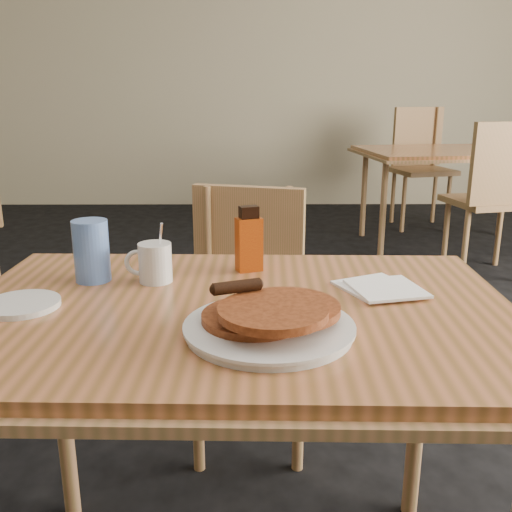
{
  "coord_description": "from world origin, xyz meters",
  "views": [
    {
      "loc": [
        -0.03,
        -1.01,
        1.17
      ],
      "look_at": [
        -0.02,
        0.03,
        0.87
      ],
      "focal_mm": 40.0,
      "sensor_mm": 36.0,
      "label": 1
    }
  ],
  "objects": [
    {
      "name": "side_saucer",
      "position": [
        -0.49,
        0.06,
        0.76
      ],
      "size": [
        0.19,
        0.19,
        0.01
      ],
      "primitive_type": "cylinder",
      "rotation": [
        0.0,
        0.0,
        -0.34
      ],
      "color": "silver",
      "rests_on": "main_table"
    },
    {
      "name": "pancake_plate",
      "position": [
        0.0,
        -0.07,
        0.77
      ],
      "size": [
        0.31,
        0.31,
        0.09
      ],
      "rotation": [
        0.0,
        0.0,
        -0.07
      ],
      "color": "silver",
      "rests_on": "main_table"
    },
    {
      "name": "main_table",
      "position": [
        -0.06,
        0.07,
        0.71
      ],
      "size": [
        1.19,
        0.82,
        0.75
      ],
      "rotation": [
        0.0,
        0.0,
        -0.03
      ],
      "color": "#B0663E",
      "rests_on": "floor"
    },
    {
      "name": "blue_tumbler",
      "position": [
        -0.39,
        0.23,
        0.82
      ],
      "size": [
        0.09,
        0.09,
        0.14
      ],
      "primitive_type": "cylinder",
      "rotation": [
        0.0,
        0.0,
        -0.08
      ],
      "color": "#587FCE",
      "rests_on": "main_table"
    },
    {
      "name": "wall_back",
      "position": [
        0.0,
        5.0,
        1.4
      ],
      "size": [
        8.0,
        0.0,
        8.0
      ],
      "primitive_type": "plane",
      "rotation": [
        1.57,
        0.0,
        0.0
      ],
      "color": "#C0B394",
      "rests_on": "ground"
    },
    {
      "name": "coffee_mug",
      "position": [
        -0.25,
        0.22,
        0.8
      ],
      "size": [
        0.11,
        0.08,
        0.14
      ],
      "rotation": [
        0.0,
        0.0,
        0.03
      ],
      "color": "silver",
      "rests_on": "main_table"
    },
    {
      "name": "chair_main_far",
      "position": [
        -0.04,
        0.8,
        0.51
      ],
      "size": [
        0.48,
        0.48,
        0.86
      ],
      "rotation": [
        0.0,
        0.0,
        -0.26
      ],
      "color": "#B37E54",
      "rests_on": "floor"
    },
    {
      "name": "napkin_stack",
      "position": [
        0.25,
        0.16,
        0.76
      ],
      "size": [
        0.2,
        0.21,
        0.01
      ],
      "rotation": [
        0.0,
        0.0,
        0.43
      ],
      "color": "white",
      "rests_on": "main_table"
    },
    {
      "name": "chair_neighbor_far",
      "position": [
        1.44,
        4.04,
        0.62
      ],
      "size": [
        0.57,
        0.57,
        1.03
      ],
      "rotation": [
        0.0,
        0.0,
        0.25
      ],
      "color": "#B37E54",
      "rests_on": "floor"
    },
    {
      "name": "neighbor_table",
      "position": [
        1.46,
        3.27,
        0.71
      ],
      "size": [
        1.45,
        1.07,
        0.75
      ],
      "rotation": [
        0.0,
        0.0,
        0.12
      ],
      "color": "#B0663E",
      "rests_on": "floor"
    },
    {
      "name": "syrup_bottle",
      "position": [
        -0.04,
        0.3,
        0.82
      ],
      "size": [
        0.07,
        0.06,
        0.16
      ],
      "rotation": [
        0.0,
        0.0,
        0.34
      ],
      "color": "maroon",
      "rests_on": "main_table"
    },
    {
      "name": "chair_neighbor_near",
      "position": [
        1.48,
        2.5,
        0.6
      ],
      "size": [
        0.53,
        0.54,
        1.0
      ],
      "rotation": [
        0.0,
        0.0,
        0.21
      ],
      "color": "#B37E54",
      "rests_on": "floor"
    }
  ]
}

